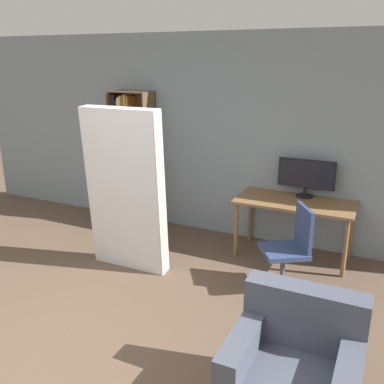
{
  "coord_description": "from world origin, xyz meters",
  "views": [
    {
      "loc": [
        2.28,
        -1.98,
        2.37
      ],
      "look_at": [
        0.48,
        1.81,
        1.05
      ],
      "focal_mm": 40.0,
      "sensor_mm": 36.0,
      "label": 1
    }
  ],
  "objects_px": {
    "armchair": "(294,373)",
    "monitor": "(306,176)",
    "bookshelf": "(131,160)",
    "mattress_near": "(126,191)",
    "office_chair": "(288,257)"
  },
  "relations": [
    {
      "from": "armchair",
      "to": "monitor",
      "type": "bearing_deg",
      "value": 100.57
    },
    {
      "from": "bookshelf",
      "to": "armchair",
      "type": "xyz_separation_m",
      "value": [
        3.03,
        -2.66,
        -0.62
      ]
    },
    {
      "from": "bookshelf",
      "to": "mattress_near",
      "type": "relative_size",
      "value": 1.03
    },
    {
      "from": "mattress_near",
      "to": "monitor",
      "type": "bearing_deg",
      "value": 37.65
    },
    {
      "from": "office_chair",
      "to": "mattress_near",
      "type": "bearing_deg",
      "value": -171.06
    },
    {
      "from": "office_chair",
      "to": "armchair",
      "type": "distance_m",
      "value": 1.68
    },
    {
      "from": "monitor",
      "to": "office_chair",
      "type": "height_order",
      "value": "monitor"
    },
    {
      "from": "office_chair",
      "to": "bookshelf",
      "type": "bearing_deg",
      "value": 158.35
    },
    {
      "from": "monitor",
      "to": "bookshelf",
      "type": "relative_size",
      "value": 0.36
    },
    {
      "from": "office_chair",
      "to": "mattress_near",
      "type": "height_order",
      "value": "mattress_near"
    },
    {
      "from": "bookshelf",
      "to": "mattress_near",
      "type": "height_order",
      "value": "bookshelf"
    },
    {
      "from": "monitor",
      "to": "bookshelf",
      "type": "bearing_deg",
      "value": -179.54
    },
    {
      "from": "monitor",
      "to": "mattress_near",
      "type": "height_order",
      "value": "mattress_near"
    },
    {
      "from": "monitor",
      "to": "office_chair",
      "type": "xyz_separation_m",
      "value": [
        0.07,
        -1.05,
        -0.62
      ]
    },
    {
      "from": "office_chair",
      "to": "armchair",
      "type": "relative_size",
      "value": 1.09
    }
  ]
}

